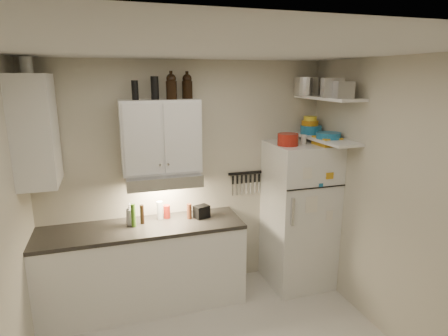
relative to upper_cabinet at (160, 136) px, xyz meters
name	(u,v)px	position (x,y,z in m)	size (l,w,h in m)	color
ceiling	(229,48)	(0.30, -1.33, 0.78)	(3.20, 3.00, 0.02)	silver
back_wall	(187,179)	(0.30, 0.18, -0.53)	(3.20, 0.02, 2.60)	#BEB7A2
right_wall	(402,208)	(1.91, -1.33, -0.53)	(0.02, 3.00, 2.60)	#BEB7A2
base_cabinet	(144,268)	(-0.25, -0.14, -1.39)	(2.10, 0.60, 0.88)	white
countertop	(142,228)	(-0.25, -0.14, -0.93)	(2.10, 0.62, 0.04)	#292723
upper_cabinet	(160,136)	(0.00, 0.00, 0.00)	(0.80, 0.33, 0.75)	white
side_cabinet	(35,131)	(-1.14, -0.14, 0.12)	(0.33, 0.55, 1.00)	white
range_hood	(163,179)	(0.00, -0.06, -0.44)	(0.76, 0.46, 0.12)	silver
fridge	(299,215)	(1.55, -0.18, -0.98)	(0.70, 0.68, 1.70)	white
shelf_hi	(328,98)	(1.75, -0.31, 0.38)	(0.30, 0.95, 0.03)	white
shelf_lo	(325,139)	(1.75, -0.31, -0.07)	(0.30, 0.95, 0.03)	white
knife_strip	(246,173)	(1.00, 0.15, -0.51)	(0.42, 0.02, 0.03)	black
dutch_oven	(288,139)	(1.33, -0.25, -0.06)	(0.22, 0.22, 0.13)	maroon
book_stack	(327,141)	(1.74, -0.36, -0.08)	(0.22, 0.27, 0.09)	gold
spice_jar	(303,139)	(1.54, -0.22, -0.08)	(0.06, 0.06, 0.10)	silver
stock_pot	(306,86)	(1.68, 0.03, 0.49)	(0.28, 0.28, 0.20)	silver
tin_a	(332,88)	(1.69, -0.46, 0.49)	(0.20, 0.18, 0.20)	#AAAAAD
tin_b	(344,90)	(1.71, -0.64, 0.47)	(0.16, 0.16, 0.16)	#AAAAAD
bowl_teal	(311,130)	(1.74, -0.02, 0.00)	(0.24, 0.24, 0.10)	#1C6A9A
bowl_orange	(310,123)	(1.73, 0.00, 0.08)	(0.19, 0.19, 0.06)	#BD7A11
bowl_yellow	(310,118)	(1.73, 0.00, 0.13)	(0.15, 0.15, 0.05)	yellow
plates	(328,136)	(1.75, -0.38, -0.02)	(0.26, 0.26, 0.07)	#1C6A9A
growler_a	(171,86)	(0.12, -0.04, 0.50)	(0.11, 0.11, 0.26)	black
growler_b	(187,86)	(0.30, 0.04, 0.50)	(0.11, 0.11, 0.26)	black
thermos_a	(155,88)	(-0.04, -0.01, 0.49)	(0.08, 0.08, 0.23)	black
thermos_b	(135,90)	(-0.23, -0.03, 0.47)	(0.06, 0.06, 0.19)	black
side_jar	(26,65)	(-1.14, -0.15, 0.69)	(0.10, 0.10, 0.14)	silver
soap_bottle	(130,213)	(-0.35, -0.06, -0.77)	(0.10, 0.10, 0.26)	white
pepper_mill	(189,211)	(0.27, -0.08, -0.82)	(0.05, 0.05, 0.17)	#5A2E1B
oil_bottle	(133,216)	(-0.33, -0.13, -0.78)	(0.05, 0.05, 0.24)	#3E6D1B
vinegar_bottle	(142,214)	(-0.23, -0.07, -0.80)	(0.04, 0.04, 0.21)	black
clear_bottle	(160,210)	(-0.04, 0.01, -0.81)	(0.07, 0.07, 0.20)	silver
red_jar	(167,212)	(0.04, 0.01, -0.83)	(0.07, 0.07, 0.14)	maroon
caddy	(202,212)	(0.40, -0.08, -0.84)	(0.16, 0.11, 0.14)	black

